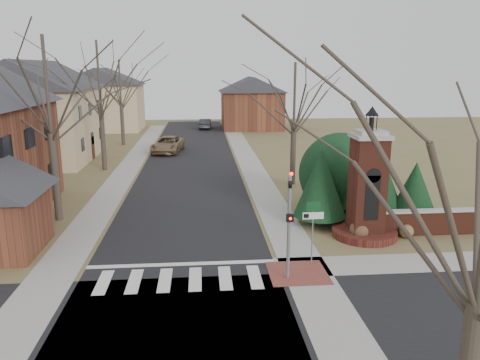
{
  "coord_description": "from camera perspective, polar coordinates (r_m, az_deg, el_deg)",
  "views": [
    {
      "loc": [
        0.93,
        -16.51,
        8.25
      ],
      "look_at": [
        2.84,
        6.0,
        2.79
      ],
      "focal_mm": 35.0,
      "sensor_mm": 36.0,
      "label": 1
    }
  ],
  "objects": [
    {
      "name": "brick_gate_monument",
      "position": [
        23.76,
        15.2,
        -1.74
      ],
      "size": [
        3.2,
        3.2,
        6.47
      ],
      "color": "#5F291C",
      "rests_on": "ground"
    },
    {
      "name": "evergreen_near",
      "position": [
        25.05,
        9.8,
        -0.36
      ],
      "size": [
        2.8,
        2.8,
        4.1
      ],
      "color": "#473D33",
      "rests_on": "ground"
    },
    {
      "name": "stop_bar",
      "position": [
        20.55,
        -7.14,
        -10.16
      ],
      "size": [
        8.0,
        0.35,
        0.02
      ],
      "primitive_type": "cube",
      "color": "silver",
      "rests_on": "ground"
    },
    {
      "name": "evergreen_far",
      "position": [
        27.14,
        20.55,
        -0.83
      ],
      "size": [
        2.4,
        2.4,
        3.3
      ],
      "color": "#473D33",
      "rests_on": "ground"
    },
    {
      "name": "curb_apron",
      "position": [
        19.73,
        7.06,
        -11.2
      ],
      "size": [
        2.4,
        2.4,
        0.02
      ],
      "primitive_type": "cube",
      "color": "brown",
      "rests_on": "ground"
    },
    {
      "name": "distant_car",
      "position": [
        64.82,
        -4.25,
        6.85
      ],
      "size": [
        1.81,
        4.33,
        1.39
      ],
      "primitive_type": "imported",
      "rotation": [
        0.0,
        0.0,
        3.06
      ],
      "color": "#2F3136",
      "rests_on": "ground"
    },
    {
      "name": "dry_shrub_right",
      "position": [
        24.69,
        19.63,
        -5.91
      ],
      "size": [
        0.69,
        0.69,
        0.69
      ],
      "primitive_type": "sphere",
      "color": "brown",
      "rests_on": "ground"
    },
    {
      "name": "traffic_signal_pole",
      "position": [
        18.31,
        6.02,
        -4.51
      ],
      "size": [
        0.28,
        0.41,
        4.5
      ],
      "color": "slate",
      "rests_on": "ground"
    },
    {
      "name": "bare_tree_0",
      "position": [
        26.72,
        -22.58,
        11.39
      ],
      "size": [
        8.05,
        8.05,
        11.15
      ],
      "color": "#473D33",
      "rests_on": "ground"
    },
    {
      "name": "bare_tree_3",
      "position": [
        33.2,
        6.69,
        10.8
      ],
      "size": [
        7.0,
        7.0,
        9.7
      ],
      "color": "#473D33",
      "rests_on": "ground"
    },
    {
      "name": "bare_tree_2",
      "position": [
        52.21,
        -14.45,
        11.82
      ],
      "size": [
        7.35,
        7.35,
        10.19
      ],
      "color": "#473D33",
      "rests_on": "ground"
    },
    {
      "name": "evergreen_mid",
      "position": [
        27.09,
        15.96,
        1.02
      ],
      "size": [
        3.4,
        3.4,
        4.7
      ],
      "color": "#473D33",
      "rests_on": "ground"
    },
    {
      "name": "house_stucco_left",
      "position": [
        45.98,
        -23.36,
        7.93
      ],
      "size": [
        9.8,
        12.8,
        9.28
      ],
      "color": "tan",
      "rests_on": "ground"
    },
    {
      "name": "crosswalk_zone",
      "position": [
        19.19,
        -7.31,
        -11.96
      ],
      "size": [
        8.0,
        2.2,
        0.02
      ],
      "primitive_type": "cube",
      "color": "silver",
      "rests_on": "ground"
    },
    {
      "name": "house_distant_left",
      "position": [
        65.91,
        -16.39,
        9.56
      ],
      "size": [
        10.8,
        8.8,
        8.53
      ],
      "color": "tan",
      "rests_on": "ground"
    },
    {
      "name": "pickup_truck",
      "position": [
        47.13,
        -8.81,
        4.3
      ],
      "size": [
        3.38,
        5.9,
        1.55
      ],
      "primitive_type": "imported",
      "rotation": [
        0.0,
        0.0,
        -0.15
      ],
      "color": "olive",
      "rests_on": "ground"
    },
    {
      "name": "sidewalk_right_main",
      "position": [
        39.61,
        1.45,
        1.57
      ],
      "size": [
        2.0,
        60.0,
        0.02
      ],
      "primitive_type": "cube",
      "color": "gray",
      "rests_on": "ground"
    },
    {
      "name": "sidewalk_left",
      "position": [
        39.85,
        -13.59,
        1.27
      ],
      "size": [
        2.0,
        60.0,
        0.02
      ],
      "primitive_type": "cube",
      "color": "gray",
      "rests_on": "ground"
    },
    {
      "name": "evergreen_mass",
      "position": [
        27.85,
        12.11,
        1.16
      ],
      "size": [
        4.8,
        4.8,
        4.8
      ],
      "primitive_type": "sphere",
      "color": "black",
      "rests_on": "ground"
    },
    {
      "name": "brick_garden_wall",
      "position": [
        26.04,
        24.36,
        -4.61
      ],
      "size": [
        7.5,
        0.5,
        1.3
      ],
      "color": "#5F291C",
      "rests_on": "ground"
    },
    {
      "name": "ground",
      "position": [
        18.48,
        -7.41,
        -13.05
      ],
      "size": [
        120.0,
        120.0,
        0.0
      ],
      "primitive_type": "plane",
      "color": "brown",
      "rests_on": "ground"
    },
    {
      "name": "bare_tree_1",
      "position": [
        39.32,
        -16.91,
        12.7
      ],
      "size": [
        8.4,
        8.4,
        11.64
      ],
      "color": "#473D33",
      "rests_on": "ground"
    },
    {
      "name": "cross_street",
      "position": [
        15.85,
        -7.88,
        -17.89
      ],
      "size": [
        120.0,
        8.0,
        0.01
      ],
      "primitive_type": "cube",
      "color": "black",
      "rests_on": "ground"
    },
    {
      "name": "sign_post",
      "position": [
        20.09,
        8.86,
        -4.86
      ],
      "size": [
        0.9,
        0.07,
        2.75
      ],
      "color": "slate",
      "rests_on": "ground"
    },
    {
      "name": "main_street",
      "position": [
        39.39,
        -6.09,
        1.42
      ],
      "size": [
        8.0,
        70.0,
        0.01
      ],
      "primitive_type": "cube",
      "color": "black",
      "rests_on": "ground"
    },
    {
      "name": "dry_shrub_left",
      "position": [
        23.76,
        14.35,
        -5.93
      ],
      "size": [
        0.97,
        0.97,
        0.97
      ],
      "primitive_type": "sphere",
      "color": "brown",
      "rests_on": "ground"
    },
    {
      "name": "house_distant_right",
      "position": [
        65.05,
        1.42,
        9.52
      ],
      "size": [
        8.8,
        8.8,
        7.3
      ],
      "color": "brown",
      "rests_on": "ground"
    }
  ]
}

